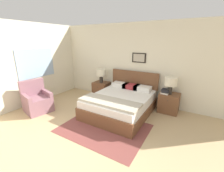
{
  "coord_description": "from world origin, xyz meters",
  "views": [
    {
      "loc": [
        1.95,
        -1.38,
        2.06
      ],
      "look_at": [
        0.07,
        1.79,
        0.92
      ],
      "focal_mm": 24.0,
      "sensor_mm": 36.0,
      "label": 1
    }
  ],
  "objects_px": {
    "nightstand_near_window": "(101,90)",
    "table_lamp_by_door": "(171,82)",
    "nightstand_by_door": "(169,103)",
    "bed": "(121,103)",
    "armchair": "(37,101)",
    "table_lamp_near_window": "(101,73)"
  },
  "relations": [
    {
      "from": "nightstand_near_window",
      "to": "table_lamp_by_door",
      "type": "height_order",
      "value": "table_lamp_by_door"
    },
    {
      "from": "nightstand_near_window",
      "to": "nightstand_by_door",
      "type": "xyz_separation_m",
      "value": [
        2.41,
        0.0,
        0.0
      ]
    },
    {
      "from": "bed",
      "to": "nightstand_near_window",
      "type": "xyz_separation_m",
      "value": [
        -1.2,
        0.75,
        -0.02
      ]
    },
    {
      "from": "nightstand_near_window",
      "to": "bed",
      "type": "bearing_deg",
      "value": -31.86
    },
    {
      "from": "nightstand_by_door",
      "to": "table_lamp_by_door",
      "type": "xyz_separation_m",
      "value": [
        -0.01,
        -0.03,
        0.63
      ]
    },
    {
      "from": "armchair",
      "to": "nightstand_near_window",
      "type": "bearing_deg",
      "value": 166.01
    },
    {
      "from": "nightstand_near_window",
      "to": "table_lamp_by_door",
      "type": "distance_m",
      "value": 2.48
    },
    {
      "from": "nightstand_near_window",
      "to": "table_lamp_near_window",
      "type": "distance_m",
      "value": 0.63
    },
    {
      "from": "bed",
      "to": "table_lamp_near_window",
      "type": "height_order",
      "value": "bed"
    },
    {
      "from": "nightstand_near_window",
      "to": "table_lamp_near_window",
      "type": "xyz_separation_m",
      "value": [
        0.02,
        -0.03,
        0.63
      ]
    },
    {
      "from": "bed",
      "to": "nightstand_by_door",
      "type": "xyz_separation_m",
      "value": [
        1.2,
        0.75,
        -0.02
      ]
    },
    {
      "from": "nightstand_near_window",
      "to": "table_lamp_near_window",
      "type": "bearing_deg",
      "value": -56.92
    },
    {
      "from": "bed",
      "to": "nightstand_by_door",
      "type": "bearing_deg",
      "value": 31.86
    },
    {
      "from": "bed",
      "to": "nightstand_near_window",
      "type": "relative_size",
      "value": 3.51
    },
    {
      "from": "table_lamp_near_window",
      "to": "armchair",
      "type": "bearing_deg",
      "value": -118.38
    },
    {
      "from": "bed",
      "to": "nightstand_by_door",
      "type": "height_order",
      "value": "bed"
    },
    {
      "from": "nightstand_by_door",
      "to": "bed",
      "type": "bearing_deg",
      "value": -148.14
    },
    {
      "from": "table_lamp_near_window",
      "to": "table_lamp_by_door",
      "type": "distance_m",
      "value": 2.38
    },
    {
      "from": "nightstand_by_door",
      "to": "table_lamp_by_door",
      "type": "distance_m",
      "value": 0.63
    },
    {
      "from": "bed",
      "to": "table_lamp_near_window",
      "type": "relative_size",
      "value": 4.07
    },
    {
      "from": "nightstand_near_window",
      "to": "table_lamp_near_window",
      "type": "height_order",
      "value": "table_lamp_near_window"
    },
    {
      "from": "bed",
      "to": "nightstand_near_window",
      "type": "distance_m",
      "value": 1.42
    }
  ]
}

